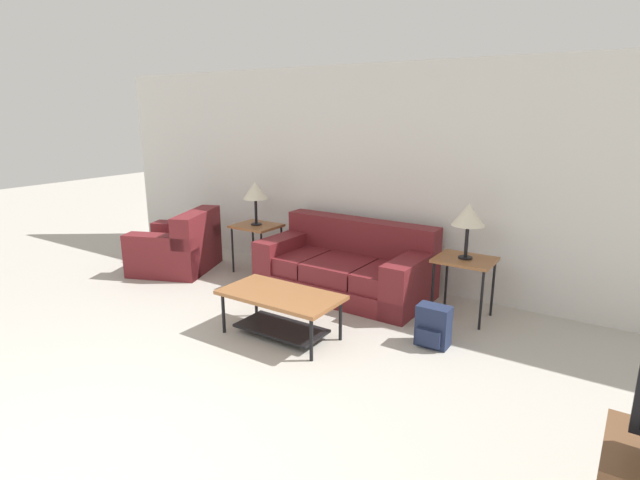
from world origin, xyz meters
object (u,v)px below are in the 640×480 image
object	(u,v)px
table_lamp_right	(469,215)
backpack	(433,327)
armchair	(178,249)
side_table_right	(465,265)
coffee_table	(281,304)
couch	(346,268)
side_table_left	(257,230)
table_lamp_left	(255,191)

from	to	relation	value
table_lamp_right	backpack	distance (m)	1.18
armchair	side_table_right	bearing A→B (deg)	8.10
coffee_table	backpack	size ratio (longest dim) A/B	2.98
couch	side_table_right	bearing A→B (deg)	0.85
couch	side_table_left	distance (m)	1.40
side_table_left	backpack	xyz separation A→B (m)	(2.73, -0.78, -0.38)
side_table_right	table_lamp_left	distance (m)	2.79
table_lamp_right	backpack	size ratio (longest dim) A/B	1.47
couch	armchair	distance (m)	2.36
table_lamp_right	armchair	bearing A→B (deg)	-171.90
armchair	couch	bearing A→B (deg)	12.31
coffee_table	table_lamp_right	world-z (taller)	table_lamp_right
armchair	side_table_right	distance (m)	3.72
couch	side_table_right	world-z (taller)	couch
coffee_table	side_table_left	distance (m)	2.03
couch	armchair	bearing A→B (deg)	-167.69
couch	armchair	world-z (taller)	couch
side_table_left	side_table_right	distance (m)	2.74
couch	table_lamp_left	distance (m)	1.58
armchair	table_lamp_right	world-z (taller)	table_lamp_right
coffee_table	side_table_right	world-z (taller)	side_table_right
armchair	side_table_right	world-z (taller)	armchair
side_table_right	table_lamp_right	size ratio (longest dim) A/B	1.12
coffee_table	table_lamp_right	xyz separation A→B (m)	(1.28, 1.38, 0.75)
couch	coffee_table	bearing A→B (deg)	-86.15
side_table_right	backpack	world-z (taller)	side_table_right
couch	table_lamp_right	size ratio (longest dim) A/B	3.49
coffee_table	backpack	bearing A→B (deg)	25.43
armchair	table_lamp_right	distance (m)	3.79
table_lamp_right	table_lamp_left	bearing A→B (deg)	180.00
side_table_left	side_table_right	xyz separation A→B (m)	(2.74, 0.00, 0.00)
backpack	side_table_left	bearing A→B (deg)	164.02
side_table_left	couch	bearing A→B (deg)	-0.85
coffee_table	table_lamp_left	world-z (taller)	table_lamp_left
backpack	table_lamp_right	bearing A→B (deg)	89.17
side_table_right	backpack	bearing A→B (deg)	-90.83
coffee_table	side_table_right	size ratio (longest dim) A/B	1.80
side_table_right	table_lamp_left	bearing A→B (deg)	-180.00
coffee_table	backpack	xyz separation A→B (m)	(1.27, 0.60, -0.14)
coffee_table	table_lamp_left	size ratio (longest dim) A/B	2.02
backpack	coffee_table	bearing A→B (deg)	-154.57
side_table_left	table_lamp_right	xyz separation A→B (m)	(2.74, -0.00, 0.51)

